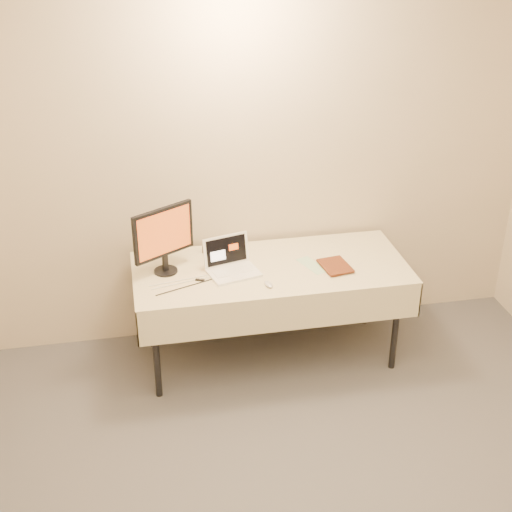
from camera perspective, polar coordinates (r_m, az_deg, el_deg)
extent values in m
cube|color=beige|center=(4.99, 0.15, 7.79)|extent=(4.00, 0.10, 2.70)
cylinder|color=black|center=(4.71, -7.99, -7.68)|extent=(0.04, 0.04, 0.69)
cylinder|color=black|center=(5.01, 11.10, -5.53)|extent=(0.04, 0.04, 0.69)
cylinder|color=black|center=(5.20, -8.44, -3.96)|extent=(0.04, 0.04, 0.69)
cylinder|color=black|center=(5.48, 8.91, -2.23)|extent=(0.04, 0.04, 0.69)
cube|color=gray|center=(4.85, 1.18, -1.16)|extent=(1.80, 0.75, 0.04)
cube|color=beige|center=(4.84, 1.18, -0.91)|extent=(1.86, 0.81, 0.01)
cube|color=beige|center=(4.56, 2.22, -4.71)|extent=(1.86, 0.01, 0.25)
cube|color=beige|center=(5.24, 0.25, -0.09)|extent=(1.86, 0.01, 0.25)
cube|color=beige|center=(4.81, -9.69, -3.26)|extent=(0.01, 0.81, 0.25)
cube|color=beige|center=(5.15, 11.30, -1.21)|extent=(0.01, 0.81, 0.25)
cube|color=white|center=(4.74, -1.77, -1.39)|extent=(0.37, 0.30, 0.02)
cube|color=white|center=(4.79, -2.42, 0.47)|extent=(0.32, 0.13, 0.21)
cube|color=black|center=(4.79, -2.42, 0.47)|extent=(0.28, 0.10, 0.18)
cylinder|color=black|center=(4.81, -7.22, -1.19)|extent=(0.22, 0.22, 0.01)
cube|color=black|center=(4.78, -7.27, -0.53)|extent=(0.04, 0.04, 0.11)
cube|color=black|center=(4.67, -7.43, 1.91)|extent=(0.40, 0.25, 0.34)
cube|color=#CE5518|center=(4.67, -7.43, 1.91)|extent=(0.35, 0.21, 0.29)
imported|color=#903D1A|center=(4.76, 5.45, 0.15)|extent=(0.18, 0.05, 0.24)
cube|color=black|center=(5.02, -3.48, 0.59)|extent=(0.15, 0.10, 0.06)
cube|color=#FF420C|center=(4.99, -3.56, 0.44)|extent=(0.09, 0.04, 0.03)
ellipsoid|color=silver|center=(4.61, 1.00, -2.26)|extent=(0.06, 0.10, 0.02)
cube|color=#AAD6AB|center=(4.87, 4.51, -0.74)|extent=(0.18, 0.28, 0.00)
cube|color=black|center=(4.68, -4.51, -1.93)|extent=(0.06, 0.04, 0.01)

